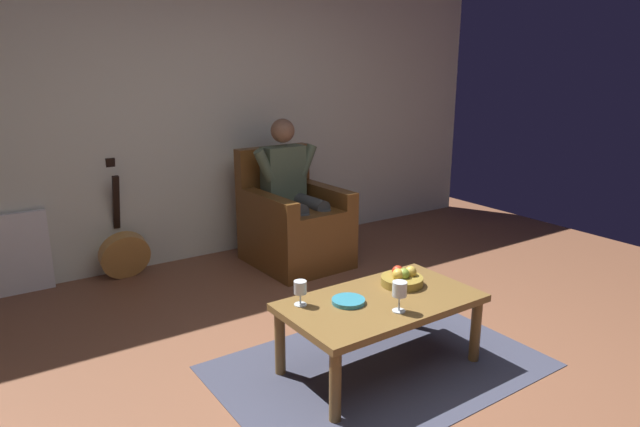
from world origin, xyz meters
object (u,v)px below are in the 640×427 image
object	(u,v)px
armchair	(293,225)
fruit_bowl	(402,278)
guitar	(124,251)
person_seated	(292,188)
coffee_table	(381,308)
decorative_dish	(348,301)
wine_glass_near	(400,291)
wine_glass_far	(300,289)

from	to	relation	value
armchair	fruit_bowl	world-z (taller)	armchair
guitar	fruit_bowl	distance (m)	2.38
person_seated	coffee_table	bearing A→B (deg)	72.09
armchair	fruit_bowl	xyz separation A→B (m)	(0.26, 1.68, 0.12)
decorative_dish	fruit_bowl	bearing A→B (deg)	-175.20
fruit_bowl	decorative_dish	size ratio (longest dim) A/B	1.36
coffee_table	fruit_bowl	distance (m)	0.27
wine_glass_near	wine_glass_far	bearing A→B (deg)	-42.40
armchair	person_seated	size ratio (longest dim) A/B	0.79
wine_glass_far	decorative_dish	xyz separation A→B (m)	(-0.23, 0.12, -0.08)
decorative_dish	guitar	bearing A→B (deg)	-73.11
armchair	decorative_dish	xyz separation A→B (m)	(0.68, 1.71, 0.10)
coffee_table	guitar	bearing A→B (deg)	-69.26
person_seated	coffee_table	distance (m)	1.87
guitar	wine_glass_far	distance (m)	2.08
armchair	decorative_dish	bearing A→B (deg)	66.01
wine_glass_far	decorative_dish	distance (m)	0.27
coffee_table	person_seated	bearing A→B (deg)	-105.48
wine_glass_near	fruit_bowl	size ratio (longest dim) A/B	0.67
guitar	coffee_table	bearing A→B (deg)	110.74
person_seated	fruit_bowl	xyz separation A→B (m)	(0.26, 1.69, -0.21)
wine_glass_near	wine_glass_far	xyz separation A→B (m)	(0.39, -0.36, -0.02)
person_seated	coffee_table	world-z (taller)	person_seated
guitar	fruit_bowl	xyz separation A→B (m)	(-1.07, 2.11, 0.23)
wine_glass_near	armchair	bearing A→B (deg)	-104.91
guitar	decorative_dish	bearing A→B (deg)	106.89
armchair	guitar	bearing A→B (deg)	-20.51
armchair	guitar	xyz separation A→B (m)	(1.33, -0.43, -0.11)
wine_glass_near	fruit_bowl	world-z (taller)	wine_glass_near
person_seated	wine_glass_near	xyz separation A→B (m)	(0.52, 1.95, -0.13)
wine_glass_near	person_seated	bearing A→B (deg)	-104.82
decorative_dish	person_seated	bearing A→B (deg)	-111.44
wine_glass_far	fruit_bowl	distance (m)	0.66
guitar	decorative_dish	world-z (taller)	guitar
decorative_dish	armchair	bearing A→B (deg)	-111.57
guitar	fruit_bowl	world-z (taller)	guitar
person_seated	guitar	bearing A→B (deg)	-20.13
person_seated	wine_glass_far	bearing A→B (deg)	57.97
guitar	fruit_bowl	bearing A→B (deg)	116.92
coffee_table	fruit_bowl	xyz separation A→B (m)	(-0.24, -0.09, 0.09)
person_seated	decorative_dish	distance (m)	1.86
wine_glass_far	fruit_bowl	world-z (taller)	wine_glass_far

